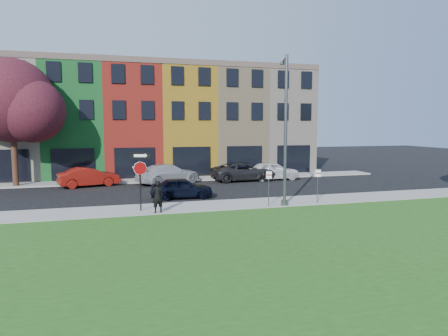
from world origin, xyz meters
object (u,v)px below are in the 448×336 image
object	(u,v)px
man	(158,197)
street_lamp	(285,131)
stop_sign	(140,169)
sedan_near	(182,188)

from	to	relation	value
man	street_lamp	xyz separation A→B (m)	(7.31, 0.19, 3.42)
man	stop_sign	bearing A→B (deg)	-55.36
man	sedan_near	world-z (taller)	man
stop_sign	man	bearing A→B (deg)	-28.98
stop_sign	sedan_near	xyz separation A→B (m)	(2.86, 3.66, -1.67)
man	street_lamp	size ratio (longest dim) A/B	0.20
stop_sign	street_lamp	distance (m)	8.41
stop_sign	man	size ratio (longest dim) A/B	1.83
sedan_near	street_lamp	distance (m)	7.72
man	sedan_near	xyz separation A→B (m)	(2.04, 4.42, -0.30)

